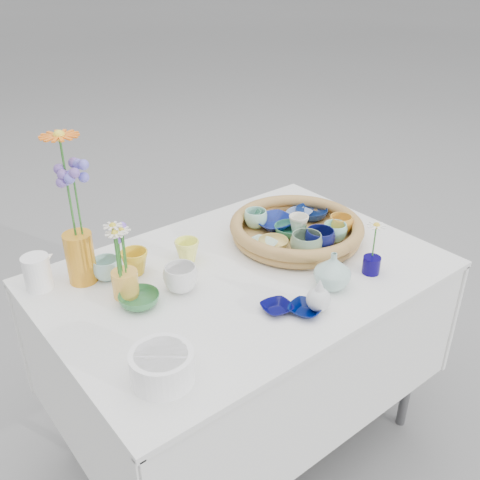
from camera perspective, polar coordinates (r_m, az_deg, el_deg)
ground at (r=2.23m, az=0.34°, el=-20.20°), size 80.00×80.00×0.00m
display_table at (r=2.23m, az=0.34°, el=-20.20°), size 1.26×0.86×0.77m
wicker_tray at (r=1.91m, az=6.03°, el=1.10°), size 0.47×0.47×0.08m
tray_ceramic_0 at (r=1.96m, az=3.67°, el=1.84°), size 0.16×0.16×0.04m
tray_ceramic_1 at (r=2.04m, az=7.62°, el=2.80°), size 0.13×0.13×0.04m
tray_ceramic_2 at (r=1.94m, az=10.68°, el=1.60°), size 0.09×0.09×0.07m
tray_ceramic_3 at (r=1.91m, az=5.38°, el=1.03°), size 0.13×0.13×0.04m
tray_ceramic_4 at (r=1.77m, az=7.07°, el=-0.59°), size 0.14×0.14×0.08m
tray_ceramic_5 at (r=1.82m, az=2.32°, el=-0.54°), size 0.12×0.12×0.02m
tray_ceramic_6 at (r=1.95m, az=1.68°, el=2.28°), size 0.09×0.09×0.07m
tray_ceramic_7 at (r=1.92m, az=6.26°, el=1.70°), size 0.09×0.09×0.07m
tray_ceramic_8 at (r=2.05m, az=6.34°, el=2.82°), size 0.10×0.10×0.02m
tray_ceramic_9 at (r=1.81m, az=8.50°, el=-0.07°), size 0.13×0.13×0.08m
tray_ceramic_10 at (r=1.82m, az=3.57°, el=-0.42°), size 0.12×0.12×0.03m
tray_ceramic_11 at (r=1.88m, az=10.07°, el=0.81°), size 0.10×0.10×0.07m
tray_ceramic_12 at (r=1.96m, az=1.43°, el=2.35°), size 0.07×0.07×0.06m
loose_ceramic_0 at (r=1.73m, az=-11.15°, el=-2.34°), size 0.11×0.11×0.08m
loose_ceramic_1 at (r=1.78m, az=-5.66°, el=-1.15°), size 0.10×0.10×0.08m
loose_ceramic_2 at (r=1.59m, az=-10.70°, el=-6.29°), size 0.12×0.12×0.04m
loose_ceramic_3 at (r=1.63m, az=-6.35°, el=-4.09°), size 0.12×0.12×0.08m
loose_ceramic_4 at (r=1.55m, az=3.94°, el=-7.24°), size 0.10×0.10×0.02m
loose_ceramic_5 at (r=1.73m, az=-14.07°, el=-3.00°), size 0.11×0.11×0.07m
loose_ceramic_6 at (r=1.55m, az=6.98°, el=-7.37°), size 0.12×0.12×0.02m
fluted_bowl at (r=1.32m, az=-8.31°, el=-13.21°), size 0.16×0.16×0.08m
bud_vase_paleblue at (r=1.54m, az=8.42°, el=-5.71°), size 0.08×0.08×0.11m
bud_vase_seafoam at (r=1.64m, az=9.85°, el=-3.23°), size 0.14×0.14×0.12m
bud_vase_cobalt at (r=1.76m, az=13.84°, el=-2.60°), size 0.06×0.06×0.06m
single_daisy at (r=1.73m, az=14.14°, el=-0.08°), size 0.09×0.09×0.13m
tall_vase_yellow at (r=1.71m, az=-16.66°, el=-1.83°), size 0.11×0.11×0.17m
gerbera at (r=1.60m, az=-17.89°, el=5.33°), size 0.17×0.17×0.33m
hydrangea at (r=1.63m, az=-16.92°, el=3.63°), size 0.08×0.08×0.27m
white_pitcher at (r=1.73m, az=-20.80°, el=-3.27°), size 0.13×0.11×0.11m
daisy_cup at (r=1.63m, az=-12.12°, el=-4.59°), size 0.08×0.08×0.08m
daisy_posy at (r=1.56m, az=-12.66°, el=-0.78°), size 0.09×0.09×0.17m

